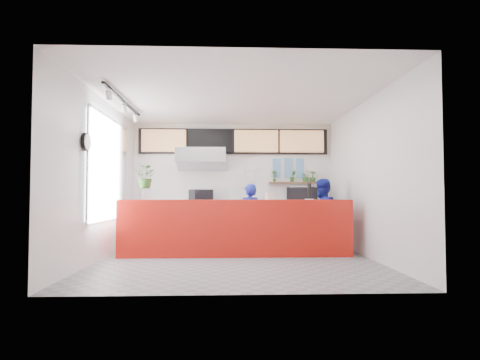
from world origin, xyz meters
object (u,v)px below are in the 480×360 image
(espresso_machine, at_px, (302,197))
(pepper_mill, at_px, (309,191))
(service_counter, at_px, (235,227))
(panini_oven, at_px, (201,198))
(staff_center, at_px, (249,217))
(staff_right, at_px, (322,215))

(espresso_machine, bearing_deg, pepper_mill, -87.25)
(service_counter, distance_m, panini_oven, 2.05)
(pepper_mill, bearing_deg, staff_center, 154.39)
(panini_oven, relative_size, espresso_machine, 0.63)
(service_counter, xyz_separation_m, staff_right, (1.88, 0.58, 0.22))
(service_counter, relative_size, espresso_machine, 6.08)
(staff_right, height_order, pepper_mill, staff_right)
(service_counter, xyz_separation_m, panini_oven, (-0.81, 1.80, 0.56))
(espresso_machine, height_order, staff_center, staff_center)
(service_counter, height_order, pepper_mill, pepper_mill)
(espresso_machine, bearing_deg, staff_center, -127.72)
(panini_oven, bearing_deg, staff_right, -48.44)
(espresso_machine, relative_size, staff_center, 0.52)
(staff_right, bearing_deg, panini_oven, -63.80)
(staff_center, bearing_deg, service_counter, 40.61)
(panini_oven, xyz_separation_m, staff_center, (1.12, -1.27, -0.40))
(service_counter, distance_m, staff_center, 0.63)
(staff_right, xyz_separation_m, pepper_mill, (-0.41, -0.61, 0.50))
(service_counter, xyz_separation_m, pepper_mill, (1.47, -0.03, 0.72))
(staff_right, bearing_deg, staff_center, -37.50)
(panini_oven, relative_size, staff_right, 0.30)
(service_counter, height_order, espresso_machine, espresso_machine)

